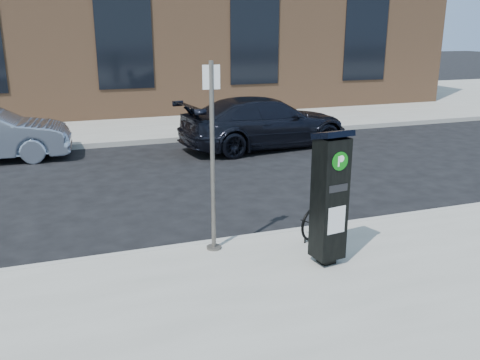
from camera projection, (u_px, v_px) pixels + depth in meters
name	position (u px, v px, depth m)	size (l,w,h in m)	color
ground	(231.00, 246.00, 8.15)	(120.00, 120.00, 0.00)	black
sidewalk_far	(123.00, 112.00, 20.78)	(60.00, 12.00, 0.15)	gray
curb_near	(231.00, 243.00, 8.11)	(60.00, 0.12, 0.16)	#9E9B93
curb_far	(147.00, 142.00, 15.37)	(60.00, 0.12, 0.16)	#9E9B93
building	(108.00, 10.00, 22.32)	(28.00, 10.05, 8.25)	brown
parking_kiosk	(330.00, 196.00, 6.97)	(0.49, 0.45, 1.94)	black
sign_pole	(213.00, 160.00, 7.32)	(0.25, 0.22, 2.79)	#5B5750
bike_rack	(313.00, 224.00, 7.95)	(0.52, 0.27, 0.55)	black
car_dark	(265.00, 122.00, 14.80)	(2.06, 5.08, 1.47)	black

